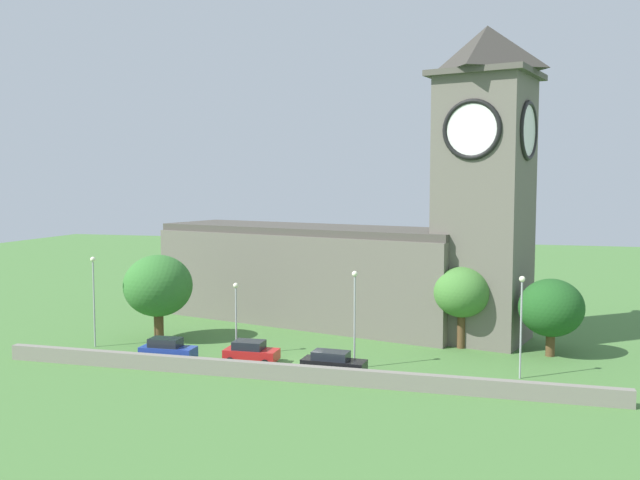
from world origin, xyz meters
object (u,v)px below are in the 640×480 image
Objects in this scene: streetlamp_west_mid at (236,306)px; car_red at (251,352)px; car_black at (333,362)px; streetlamp_east_mid at (521,311)px; car_blue at (167,350)px; church at (365,246)px; tree_churchyard at (462,293)px; streetlamp_central at (355,304)px; tree_riverside_east at (158,286)px; streetlamp_west_end at (94,288)px; tree_by_tower at (551,308)px.

car_red is at bearing -45.37° from streetlamp_west_mid.
streetlamp_east_mid is at bearing 10.37° from car_black.
car_black is (13.67, 0.02, -0.08)m from car_blue.
streetlamp_west_mid is at bearing 177.87° from streetlamp_east_mid.
church is 12.32m from tree_churchyard.
car_red is 18.81m from tree_churchyard.
car_blue is at bearing -172.39° from streetlamp_central.
streetlamp_central is at bearing -177.65° from streetlamp_east_mid.
church is 15.97m from streetlamp_central.
tree_riverside_east is at bearing -170.34° from tree_churchyard.
car_red is at bearing 170.51° from car_black.
tree_churchyard is at bearing 119.99° from streetlamp_east_mid.
tree_riverside_east is at bearing 160.43° from car_black.
tree_churchyard is at bearing 31.82° from car_red.
streetlamp_west_end is at bearing 173.88° from car_red.
streetlamp_west_mid is 19.29m from tree_churchyard.
church is at bearing 33.74° from tree_riverside_east.
streetlamp_east_mid is at bearing -0.53° from streetlamp_west_end.
streetlamp_west_end is at bearing -139.94° from tree_riverside_east.
streetlamp_east_mid is (35.59, -0.33, -0.19)m from streetlamp_west_end.
streetlamp_west_mid is (13.00, 0.51, -1.05)m from streetlamp_west_end.
car_red is 0.70× the size of streetlamp_west_mid.
church is 9.30× the size of car_red.
streetlamp_west_end is 5.54m from tree_riverside_east.
tree_by_tower is (14.72, 8.05, -0.98)m from streetlamp_central.
streetlamp_west_end is at bearing 179.47° from streetlamp_east_mid.
streetlamp_central is 1.07× the size of tree_churchyard.
church is 5.01× the size of streetlamp_west_end.
car_blue is at bearing -125.31° from church.
tree_churchyard reaches higher than streetlamp_west_mid.
tree_by_tower is (7.30, -0.86, -0.83)m from tree_churchyard.
streetlamp_west_mid is (-7.82, -14.12, -3.93)m from church.
car_blue is 0.70× the size of tree_by_tower.
streetlamp_central reaches higher than tree_by_tower.
streetlamp_west_end is (-8.45, 2.82, 4.23)m from car_blue.
streetlamp_west_mid is 0.94× the size of tree_by_tower.
streetlamp_west_mid is 25.91m from tree_by_tower.
tree_by_tower is at bearing 6.16° from tree_riverside_east.
tree_riverside_east is at bearing 123.43° from car_blue.
tree_churchyard is (9.92, -6.56, -3.22)m from church.
streetlamp_west_mid is at bearing 2.26° from streetlamp_west_end.
tree_by_tower is at bearing 21.08° from car_red.
church is at bearing 54.69° from car_blue.
church reaches higher than tree_churchyard.
streetlamp_central reaches higher than tree_churchyard.
church is 16.61m from streetlamp_west_mid.
tree_by_tower is at bearing 14.99° from streetlamp_west_mid.
streetlamp_west_mid is 22.62m from streetlamp_east_mid.
car_red is 20.92m from streetlamp_east_mid.
car_red is 0.56× the size of streetlamp_central.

